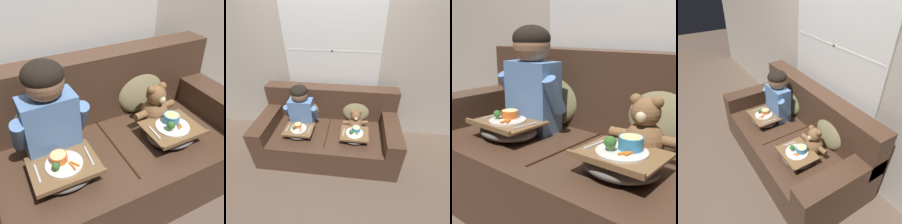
% 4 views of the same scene
% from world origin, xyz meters
% --- Properties ---
extents(ground_plane, '(14.00, 14.00, 0.00)m').
position_xyz_m(ground_plane, '(0.00, 0.00, 0.00)').
color(ground_plane, brown).
extents(wall_back_with_window, '(8.00, 0.08, 2.60)m').
position_xyz_m(wall_back_with_window, '(0.00, 0.61, 1.31)').
color(wall_back_with_window, '#BCB2A3').
rests_on(wall_back_with_window, ground_plane).
extents(couch, '(2.00, 0.96, 0.95)m').
position_xyz_m(couch, '(0.00, 0.07, 0.33)').
color(couch, '#4C3323').
rests_on(couch, ground_plane).
extents(throw_pillow_behind_child, '(0.43, 0.21, 0.44)m').
position_xyz_m(throw_pillow_behind_child, '(-0.39, 0.29, 0.64)').
color(throw_pillow_behind_child, '#898456').
rests_on(throw_pillow_behind_child, couch).
extents(throw_pillow_behind_teddy, '(0.42, 0.20, 0.44)m').
position_xyz_m(throw_pillow_behind_teddy, '(0.39, 0.29, 0.64)').
color(throw_pillow_behind_teddy, tan).
rests_on(throw_pillow_behind_teddy, couch).
extents(child_figure, '(0.48, 0.24, 0.67)m').
position_xyz_m(child_figure, '(-0.39, 0.06, 0.80)').
color(child_figure, '#5B84BC').
rests_on(child_figure, couch).
extents(teddy_bear, '(0.36, 0.26, 0.34)m').
position_xyz_m(teddy_bear, '(0.39, 0.06, 0.58)').
color(teddy_bear, brown).
rests_on(teddy_bear, couch).
extents(lap_tray_child, '(0.40, 0.32, 0.17)m').
position_xyz_m(lap_tray_child, '(-0.39, -0.15, 0.49)').
color(lap_tray_child, slate).
rests_on(lap_tray_child, child_figure).
extents(lap_tray_teddy, '(0.38, 0.32, 0.18)m').
position_xyz_m(lap_tray_teddy, '(0.39, -0.15, 0.50)').
color(lap_tray_teddy, slate).
rests_on(lap_tray_teddy, teddy_bear).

